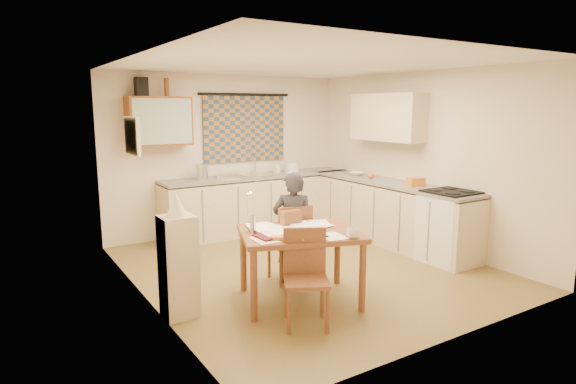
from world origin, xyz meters
TOP-DOWN VIEW (x-y plane):
  - floor at (0.00, 0.00)m, footprint 4.00×4.50m
  - ceiling at (0.00, 0.00)m, footprint 4.00×4.50m
  - wall_back at (0.00, 2.26)m, footprint 4.00×0.02m
  - wall_front at (0.00, -2.26)m, footprint 4.00×0.02m
  - wall_left at (-2.01, 0.00)m, footprint 0.02×4.50m
  - wall_right at (2.01, 0.00)m, footprint 0.02×4.50m
  - window_blind at (0.30, 2.22)m, footprint 1.45×0.03m
  - curtain_rod at (0.30, 2.20)m, footprint 1.60×0.04m
  - wall_cabinet at (-1.15, 2.08)m, footprint 0.90×0.34m
  - wall_cabinet_glass at (-1.15, 1.91)m, footprint 0.84×0.02m
  - upper_cabinet_right at (1.83, 0.55)m, footprint 0.34×1.30m
  - framed_print at (-1.97, 0.40)m, footprint 0.04×0.50m
  - print_canvas at (-1.95, 0.40)m, footprint 0.01×0.42m
  - counter_back at (0.45, 1.95)m, footprint 3.30×0.62m
  - counter_right at (1.70, 0.31)m, footprint 0.62×2.95m
  - stove at (1.70, -0.79)m, footprint 0.61×0.61m
  - sink at (0.39, 1.95)m, footprint 0.64×0.57m
  - tap at (0.43, 2.13)m, footprint 0.04×0.04m
  - dish_rack at (-0.14, 1.95)m, footprint 0.44×0.41m
  - kettle at (-0.58, 1.95)m, footprint 0.21×0.21m
  - mixing_bowl at (1.03, 1.95)m, footprint 0.26×0.26m
  - soap_bottle at (0.77, 2.00)m, footprint 0.11×0.11m
  - bowl at (1.70, 1.07)m, footprint 0.32×0.32m
  - orange_bag at (1.70, -0.19)m, footprint 0.26×0.22m
  - fruit_orange at (1.65, 0.68)m, footprint 0.10×0.10m
  - speaker at (-1.38, 2.08)m, footprint 0.17×0.21m
  - bottle_green at (-1.32, 2.08)m, footprint 0.09×0.09m
  - bottle_brown at (-1.02, 2.08)m, footprint 0.08×0.08m
  - dining_table at (-0.65, -0.83)m, footprint 1.43×1.26m
  - chair_far at (-0.43, -0.27)m, footprint 0.47×0.47m
  - chair_near at (-0.92, -1.34)m, footprint 0.54×0.54m
  - person at (-0.42, -0.35)m, footprint 0.77×0.77m
  - shelf_stand at (-1.84, -0.53)m, footprint 0.32×0.30m
  - lampshade at (-1.84, -0.53)m, footprint 0.20×0.20m
  - letter_rack at (-0.59, -0.57)m, footprint 0.23×0.11m
  - mug at (-0.36, -1.32)m, footprint 0.17×0.17m
  - magazine at (-1.17, -0.89)m, footprint 0.21×0.27m
  - book at (-1.06, -0.76)m, footprint 0.40×0.41m
  - orange_box at (-1.03, -1.00)m, footprint 0.14×0.13m
  - eyeglasses at (-0.62, -1.16)m, footprint 0.13×0.05m
  - candle_holder at (-1.09, -0.63)m, footprint 0.08×0.08m
  - candle at (-1.12, -0.59)m, footprint 0.03×0.03m
  - candle_flame at (-1.11, -0.62)m, footprint 0.02×0.02m
  - papers at (-0.70, -0.80)m, footprint 1.09×1.05m

SIDE VIEW (x-z plane):
  - floor at x=0.00m, z-range -0.02..0.00m
  - chair_near at x=-0.92m, z-range -0.17..0.72m
  - chair_far at x=-0.43m, z-range -0.17..0.74m
  - dining_table at x=-0.65m, z-range 0.00..0.75m
  - counter_right at x=1.70m, z-range -0.01..0.91m
  - counter_back at x=0.45m, z-range -0.01..0.91m
  - stove at x=1.70m, z-range 0.00..0.94m
  - shelf_stand at x=-1.84m, z-range 0.00..0.99m
  - person at x=-0.42m, z-range 0.00..1.29m
  - eyeglasses at x=-0.62m, z-range 0.75..0.77m
  - book at x=-1.06m, z-range 0.75..0.77m
  - magazine at x=-1.17m, z-range 0.75..0.77m
  - papers at x=-0.70m, z-range 0.75..0.78m
  - orange_box at x=-1.03m, z-range 0.75..0.79m
  - mug at x=-0.36m, z-range 0.75..0.84m
  - letter_rack at x=-0.59m, z-range 0.75..0.91m
  - candle_holder at x=-1.09m, z-range 0.75..0.93m
  - sink at x=0.39m, z-range 0.83..0.93m
  - bowl at x=1.70m, z-range 0.92..0.98m
  - dish_rack at x=-0.14m, z-range 0.92..0.98m
  - fruit_orange at x=1.65m, z-range 0.92..1.02m
  - orange_bag at x=1.70m, z-range 0.92..1.04m
  - mixing_bowl at x=1.03m, z-range 0.92..1.08m
  - soap_bottle at x=0.77m, z-range 0.92..1.10m
  - kettle at x=-0.58m, z-range 0.92..1.16m
  - candle at x=-1.12m, z-range 0.93..1.15m
  - tap at x=0.43m, z-range 0.92..1.20m
  - lampshade at x=-1.84m, z-range 0.99..1.21m
  - candle_flame at x=-1.11m, z-range 1.15..1.17m
  - wall_back at x=0.00m, z-range 0.00..2.50m
  - wall_front at x=0.00m, z-range 0.00..2.50m
  - wall_left at x=-2.01m, z-range 0.00..2.50m
  - wall_right at x=2.01m, z-range 0.00..2.50m
  - window_blind at x=0.30m, z-range 1.12..2.17m
  - framed_print at x=-1.97m, z-range 1.50..1.90m
  - print_canvas at x=-1.95m, z-range 1.54..1.86m
  - wall_cabinet at x=-1.15m, z-range 1.45..2.15m
  - wall_cabinet_glass at x=-1.15m, z-range 1.48..2.12m
  - upper_cabinet_right at x=1.83m, z-range 1.50..2.20m
  - curtain_rod at x=0.30m, z-range 2.18..2.22m
  - speaker at x=-1.38m, z-range 2.15..2.41m
  - bottle_green at x=-1.32m, z-range 2.15..2.41m
  - bottle_brown at x=-1.02m, z-range 2.15..2.41m
  - ceiling at x=0.00m, z-range 2.50..2.52m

